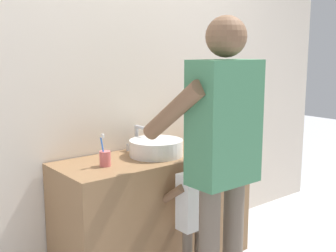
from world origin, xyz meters
TOP-DOWN VIEW (x-y plane):
  - back_wall at (0.00, 0.62)m, footprint 4.40×0.08m
  - vanity_cabinet at (0.00, 0.30)m, footprint 1.39×0.54m
  - sink_basin at (0.00, 0.28)m, footprint 0.37×0.37m
  - faucet at (0.00, 0.50)m, footprint 0.18×0.14m
  - toothbrush_cup at (-0.41, 0.27)m, footprint 0.07×0.07m
  - child_toddler at (0.00, -0.10)m, footprint 0.28×0.28m
  - adult_parent at (-0.04, -0.37)m, footprint 0.53×0.56m

SIDE VIEW (x-z plane):
  - vanity_cabinet at x=0.00m, z-range 0.00..0.81m
  - child_toddler at x=0.00m, z-range 0.09..0.99m
  - toothbrush_cup at x=-0.41m, z-range 0.76..0.96m
  - sink_basin at x=0.00m, z-range 0.81..0.92m
  - faucet at x=0.00m, z-range 0.80..0.98m
  - adult_parent at x=-0.04m, z-range 0.17..1.88m
  - back_wall at x=0.00m, z-range 0.00..2.70m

